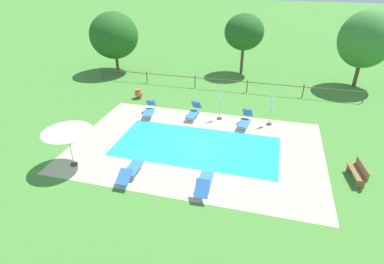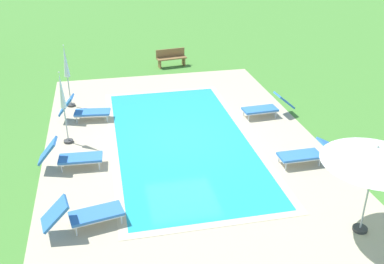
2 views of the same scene
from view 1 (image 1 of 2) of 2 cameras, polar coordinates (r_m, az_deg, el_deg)
ground_plane at (r=17.51m, az=0.79°, el=-2.63°), size 160.00×160.00×0.00m
pool_deck_paving at (r=17.51m, az=0.79°, el=-2.62°), size 13.80×9.08×0.01m
swimming_pool_water at (r=17.51m, az=0.79°, el=-2.62°), size 9.10×4.38×0.01m
pool_coping_rim at (r=17.51m, az=0.79°, el=-2.61°), size 9.58×4.86×0.01m
sun_lounger_north_near_steps at (r=19.80m, az=9.69°, el=2.16°), size 0.83×1.92×0.99m
sun_lounger_north_mid at (r=20.65m, az=0.30°, el=3.73°), size 0.71×1.90×0.98m
sun_lounger_north_far at (r=21.17m, az=-7.83°, el=4.07°), size 0.96×2.02×0.91m
sun_lounger_north_end at (r=14.20m, az=2.31°, el=-9.24°), size 0.71×2.00×0.87m
sun_lounger_south_near_corner at (r=15.24m, az=-11.17°, el=-6.96°), size 0.63×2.07×0.73m
patio_umbrella_open_foreground at (r=16.06m, az=-22.09°, el=0.64°), size 2.41×2.41×2.36m
patio_umbrella_closed_row_west at (r=19.79m, az=14.50°, el=5.53°), size 0.32×0.32×2.52m
patio_umbrella_closed_row_mid_west at (r=20.02m, az=5.26°, el=6.44°), size 0.32×0.32×2.51m
wooden_bench_lawn_side at (r=16.65m, az=28.20°, el=-6.43°), size 0.65×1.55×0.87m
terracotta_urn_near_fence at (r=24.06m, az=-9.76°, el=7.00°), size 0.61×0.61×0.71m
perimeter_fence at (r=25.35m, az=5.29°, el=9.22°), size 21.29×0.08×1.05m
tree_far_west at (r=30.07m, az=-14.13°, el=16.79°), size 4.31×4.31×5.38m
tree_west_mid at (r=28.51m, az=29.27°, el=14.60°), size 4.11×4.11×6.07m
tree_centre at (r=29.04m, az=9.55°, el=17.63°), size 3.46×3.46×5.30m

